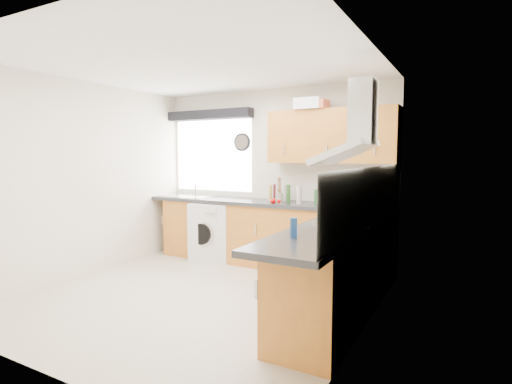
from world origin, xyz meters
The scene contains 37 objects.
ground_plane centered at (0.00, 0.00, 0.00)m, with size 3.60×3.60×0.00m, color beige.
ceiling centered at (0.00, 0.00, 2.50)m, with size 3.60×3.60×0.02m, color white.
wall_back centered at (0.00, 1.80, 1.25)m, with size 3.60×0.02×2.50m, color silver.
wall_front centered at (0.00, -1.80, 1.25)m, with size 3.60×0.02×2.50m, color silver.
wall_left centered at (-1.80, 0.00, 1.25)m, with size 0.02×3.60×2.50m, color silver.
wall_right centered at (1.80, 0.00, 1.25)m, with size 0.02×3.60×2.50m, color silver.
window centered at (-1.05, 1.79, 1.55)m, with size 1.40×0.02×1.10m, color silver.
window_blind centered at (-1.05, 1.70, 2.18)m, with size 1.50×0.18×0.14m, color black.
splashback centered at (1.79, 0.30, 1.18)m, with size 0.01×3.00×0.54m, color white.
base_cab_back centered at (-0.10, 1.51, 0.43)m, with size 3.00×0.58×0.86m, color #AB6421.
base_cab_corner centered at (1.50, 1.50, 0.43)m, with size 0.60×0.60×0.86m, color #AB6421.
base_cab_right centered at (1.51, 0.15, 0.43)m, with size 0.58×2.10×0.86m, color #AB6421.
worktop_back centered at (0.00, 1.50, 0.89)m, with size 3.60×0.62×0.05m, color #232426.
worktop_right centered at (1.50, 0.00, 0.89)m, with size 0.62×2.42×0.05m, color #232426.
sink centered at (-1.33, 1.50, 0.95)m, with size 0.84×0.46×0.10m, color silver, non-canonical shape.
oven centered at (1.50, 0.30, 0.42)m, with size 0.56×0.58×0.85m, color black.
hob_plate centered at (1.50, 0.30, 0.92)m, with size 0.52×0.52×0.01m, color silver.
extractor_hood centered at (1.60, 0.30, 1.77)m, with size 0.52×0.78×0.66m, color silver, non-canonical shape.
upper_cabinets centered at (0.95, 1.62, 1.80)m, with size 1.70×0.35×0.70m, color #AB6421.
washing_machine centered at (-0.79, 1.40, 0.43)m, with size 0.58×0.56×0.85m, color silver.
wall_clock centered at (-0.50, 1.76, 1.75)m, with size 0.28×0.28×0.04m, color black.
casserole centered at (0.67, 1.52, 2.22)m, with size 0.35×0.25×0.14m, color silver.
storage_box centered at (0.79, 1.52, 2.21)m, with size 0.25×0.21×0.11m, color #C45734.
utensil_pot centered at (0.33, 1.36, 0.98)m, with size 0.10×0.10×0.14m, color gray.
kitchen_roll centered at (1.62, 0.35, 1.04)m, with size 0.12×0.12×0.25m, color silver.
tomato_cluster centered at (0.29, 1.33, 0.94)m, with size 0.14×0.14×0.06m, color #AB0304, non-canonical shape.
jar_0 centered at (0.60, 1.40, 1.03)m, with size 0.07×0.07×0.24m, color #B3A499.
jar_1 centered at (0.96, 1.55, 1.01)m, with size 0.07×0.07×0.19m, color gray.
jar_2 centered at (0.48, 1.62, 0.98)m, with size 0.04×0.04×0.15m, color maroon.
jar_3 centered at (0.40, 1.49, 1.03)m, with size 0.06×0.06×0.24m, color #27541E.
jar_4 centered at (0.11, 1.53, 1.03)m, with size 0.05×0.05×0.23m, color #A68E39.
jar_5 centered at (0.81, 1.68, 1.01)m, with size 0.04×0.04×0.19m, color #461C19.
jar_6 centered at (0.80, 1.51, 1.00)m, with size 0.07×0.07×0.19m, color #1C5021.
jar_7 centered at (0.14, 1.59, 1.03)m, with size 0.04×0.04×0.23m, color maroon.
jar_8 centered at (1.02, 1.41, 1.02)m, with size 0.07×0.07×0.23m, color brown.
jar_9 centered at (0.27, 1.65, 1.02)m, with size 0.08×0.08×0.22m, color #BEB4A2.
bottle_0 centered at (1.39, -0.62, 0.99)m, with size 0.06×0.06×0.16m, color navy.
Camera 1 is at (2.61, -3.45, 1.55)m, focal length 28.00 mm.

